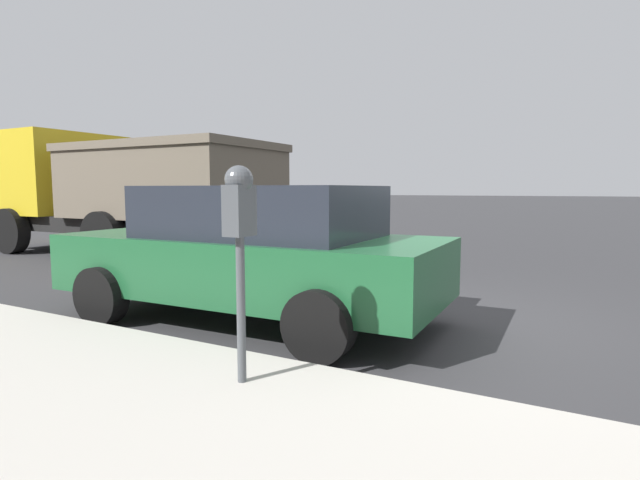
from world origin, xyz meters
TOP-DOWN VIEW (x-y plane):
  - ground_plane at (0.00, 0.00)m, footprint 220.00×220.00m
  - parking_meter at (-2.74, 0.52)m, footprint 0.21×0.19m
  - car_green at (-0.89, 1.77)m, footprint 2.13×4.36m
  - dump_truck at (2.57, 7.81)m, footprint 3.00×7.02m

SIDE VIEW (x-z plane):
  - ground_plane at x=0.00m, z-range 0.00..0.00m
  - car_green at x=-0.89m, z-range 0.04..1.55m
  - parking_meter at x=-2.74m, z-range 0.55..2.02m
  - dump_truck at x=2.57m, z-range 0.09..2.92m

